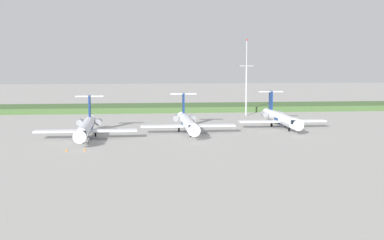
# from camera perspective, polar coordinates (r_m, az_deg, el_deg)

# --- Properties ---
(ground_plane) EXTENTS (500.00, 500.00, 0.00)m
(ground_plane) POSITION_cam_1_polar(r_m,az_deg,el_deg) (150.85, -0.77, -0.34)
(ground_plane) COLOR #9E9B96
(grass_berm) EXTENTS (320.00, 20.00, 1.88)m
(grass_berm) POSITION_cam_1_polar(r_m,az_deg,el_deg) (188.77, -1.86, 1.31)
(grass_berm) COLOR #426033
(grass_berm) RESTS_ON ground
(regional_jet_nearest) EXTENTS (22.81, 31.00, 9.00)m
(regional_jet_nearest) POSITION_cam_1_polar(r_m,az_deg,el_deg) (124.53, -11.13, -0.72)
(regional_jet_nearest) COLOR silver
(regional_jet_nearest) RESTS_ON ground
(regional_jet_second) EXTENTS (22.81, 31.00, 9.00)m
(regional_jet_second) POSITION_cam_1_polar(r_m,az_deg,el_deg) (131.43, -0.50, -0.23)
(regional_jet_second) COLOR silver
(regional_jet_second) RESTS_ON ground
(regional_jet_third) EXTENTS (22.81, 31.00, 9.00)m
(regional_jet_third) POSITION_cam_1_polar(r_m,az_deg,el_deg) (143.10, 9.35, 0.23)
(regional_jet_third) COLOR silver
(regional_jet_third) RESTS_ON ground
(antenna_mast) EXTENTS (4.40, 0.50, 24.11)m
(antenna_mast) POSITION_cam_1_polar(r_m,az_deg,el_deg) (171.42, 5.77, 3.80)
(antenna_mast) COLOR #B2B2B7
(antenna_mast) RESTS_ON ground
(safety_cone_front_marker) EXTENTS (0.44, 0.44, 0.55)m
(safety_cone_front_marker) POSITION_cam_1_polar(r_m,az_deg,el_deg) (107.43, -13.14, -3.11)
(safety_cone_front_marker) COLOR orange
(safety_cone_front_marker) RESTS_ON ground
(safety_cone_mid_marker) EXTENTS (0.44, 0.44, 0.55)m
(safety_cone_mid_marker) POSITION_cam_1_polar(r_m,az_deg,el_deg) (107.23, -11.30, -3.09)
(safety_cone_mid_marker) COLOR orange
(safety_cone_mid_marker) RESTS_ON ground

